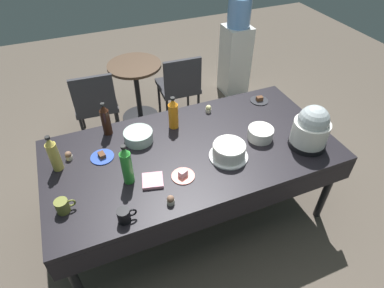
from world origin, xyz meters
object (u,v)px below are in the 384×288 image
(dessert_plate_cobalt, at_px, (102,156))
(maroon_chair_left, at_px, (95,102))
(potluck_table, at_px, (192,155))
(soda_bottle_ginger_ale, at_px, (54,154))
(dessert_plate_coral, at_px, (183,175))
(round_cafe_table, at_px, (136,82))
(dessert_plate_charcoal, at_px, (259,100))
(soda_bottle_orange_juice, at_px, (173,114))
(cupcake_mint, at_px, (171,200))
(water_cooler, at_px, (236,50))
(glass_salad_bowl, at_px, (138,136))
(cupcake_rose, at_px, (69,156))
(slow_cooker, at_px, (311,128))
(coffee_mug_olive, at_px, (63,206))
(soda_bottle_lime_soda, at_px, (127,165))
(coffee_mug_black, at_px, (124,215))
(maroon_chair_right, at_px, (180,84))
(soda_bottle_cola, at_px, (106,120))
(ceramic_snack_bowl, at_px, (260,133))
(frosted_layer_cake, at_px, (229,151))
(cupcake_cocoa, at_px, (208,109))

(dessert_plate_cobalt, relative_size, maroon_chair_left, 0.20)
(potluck_table, height_order, soda_bottle_ginger_ale, soda_bottle_ginger_ale)
(dessert_plate_coral, height_order, round_cafe_table, dessert_plate_coral)
(dessert_plate_coral, distance_m, dessert_plate_cobalt, 0.63)
(dessert_plate_charcoal, bearing_deg, soda_bottle_orange_juice, -175.79)
(cupcake_mint, relative_size, round_cafe_table, 0.09)
(cupcake_mint, bearing_deg, water_cooler, 52.71)
(water_cooler, bearing_deg, potluck_table, -127.40)
(glass_salad_bowl, relative_size, cupcake_rose, 3.34)
(slow_cooker, xyz_separation_m, water_cooler, (0.47, 1.99, -0.32))
(cupcake_mint, distance_m, coffee_mug_olive, 0.66)
(dessert_plate_charcoal, distance_m, coffee_mug_olive, 1.88)
(cupcake_rose, bearing_deg, glass_salad_bowl, 1.04)
(dessert_plate_charcoal, xyz_separation_m, soda_bottle_ginger_ale, (-1.77, -0.21, 0.12))
(cupcake_mint, distance_m, soda_bottle_ginger_ale, 0.88)
(slow_cooker, distance_m, soda_bottle_lime_soda, 1.36)
(cupcake_rose, relative_size, soda_bottle_ginger_ale, 0.23)
(soda_bottle_ginger_ale, relative_size, coffee_mug_black, 2.42)
(soda_bottle_ginger_ale, bearing_deg, cupcake_rose, 40.68)
(slow_cooker, distance_m, maroon_chair_right, 1.74)
(cupcake_rose, height_order, maroon_chair_left, maroon_chair_left)
(cupcake_mint, bearing_deg, cupcake_rose, 129.50)
(soda_bottle_cola, xyz_separation_m, coffee_mug_black, (-0.07, -0.88, -0.08))
(maroon_chair_right, distance_m, water_cooler, 0.98)
(maroon_chair_right, bearing_deg, coffee_mug_black, -119.56)
(ceramic_snack_bowl, distance_m, cupcake_rose, 1.45)
(dessert_plate_charcoal, relative_size, coffee_mug_olive, 1.31)
(frosted_layer_cake, relative_size, soda_bottle_lime_soda, 0.91)
(potluck_table, relative_size, coffee_mug_olive, 17.60)
(maroon_chair_right, bearing_deg, slow_cooker, -75.06)
(frosted_layer_cake, relative_size, maroon_chair_left, 0.34)
(cupcake_rose, height_order, soda_bottle_ginger_ale, soda_bottle_ginger_ale)
(frosted_layer_cake, bearing_deg, cupcake_cocoa, 80.24)
(dessert_plate_coral, xyz_separation_m, maroon_chair_right, (0.56, 1.59, -0.27))
(dessert_plate_coral, distance_m, soda_bottle_ginger_ale, 0.90)
(cupcake_rose, relative_size, coffee_mug_black, 0.56)
(potluck_table, distance_m, coffee_mug_olive, 0.99)
(dessert_plate_charcoal, bearing_deg, dessert_plate_coral, -147.89)
(cupcake_rose, distance_m, soda_bottle_cola, 0.39)
(potluck_table, xyz_separation_m, cupcake_cocoa, (0.32, 0.40, 0.09))
(glass_salad_bowl, distance_m, maroon_chair_right, 1.36)
(dessert_plate_coral, bearing_deg, soda_bottle_lime_soda, 163.91)
(coffee_mug_black, bearing_deg, coffee_mug_olive, 147.26)
(potluck_table, distance_m, soda_bottle_orange_juice, 0.37)
(cupcake_mint, xyz_separation_m, water_cooler, (1.62, 2.13, -0.19))
(dessert_plate_charcoal, height_order, dessert_plate_cobalt, dessert_plate_charcoal)
(frosted_layer_cake, xyz_separation_m, slow_cooker, (0.62, -0.11, 0.11))
(glass_salad_bowl, xyz_separation_m, soda_bottle_cola, (-0.20, 0.18, 0.09))
(slow_cooker, bearing_deg, soda_bottle_orange_juice, 145.14)
(water_cooler, bearing_deg, soda_bottle_lime_soda, -134.69)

